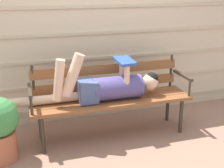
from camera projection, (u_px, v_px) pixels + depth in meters
The scene contains 4 objects.
ground_plane at pixel (114, 137), 3.39m from camera, with size 12.00×12.00×0.00m, color #936B56.
house_siding at pixel (98, 32), 3.64m from camera, with size 4.30×0.08×2.22m.
park_bench at pixel (110, 94), 3.35m from camera, with size 1.82×0.45×0.86m.
reclining_person at pixel (105, 86), 3.23m from camera, with size 1.76×0.27×0.58m.
Camera 1 is at (-0.89, -2.86, 1.69)m, focal length 46.97 mm.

